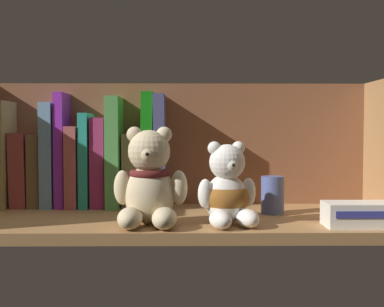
{
  "coord_description": "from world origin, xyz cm",
  "views": [
    {
      "loc": [
        1.3,
        -93.38,
        17.95
      ],
      "look_at": [
        2.3,
        0.0,
        13.68
      ],
      "focal_mm": 47.34,
      "sensor_mm": 36.0,
      "label": 1
    }
  ],
  "objects": [
    {
      "name": "pillar_candle",
      "position": [
        17.76,
        2.76,
        5.59
      ],
      "size": [
        4.41,
        4.41,
        7.19
      ],
      "primitive_type": "cylinder",
      "color": "#4C5B99",
      "rests_on": "shelf_board"
    },
    {
      "name": "book_1",
      "position": [
        -33.12,
        13.2,
        9.72
      ],
      "size": [
        3.61,
        9.58,
        15.5
      ],
      "primitive_type": "cube",
      "rotation": [
        0.0,
        -0.02,
        0.0
      ],
      "color": "#9F4343",
      "rests_on": "shelf_board"
    },
    {
      "name": "book_8",
      "position": [
        -13.64,
        13.2,
        13.4
      ],
      "size": [
        2.73,
        13.42,
        22.81
      ],
      "primitive_type": "cube",
      "color": "#54A352",
      "rests_on": "shelf_board"
    },
    {
      "name": "book_9",
      "position": [
        -10.12,
        13.2,
        9.6
      ],
      "size": [
        3.59,
        9.06,
        15.2
      ],
      "primitive_type": "cube",
      "color": "#A47C66",
      "rests_on": "shelf_board"
    },
    {
      "name": "book_0",
      "position": [
        -36.64,
        13.2,
        12.95
      ],
      "size": [
        3.01,
        13.15,
        21.9
      ],
      "primitive_type": "cube",
      "color": "tan",
      "rests_on": "shelf_board"
    },
    {
      "name": "small_product_box",
      "position": [
        29.88,
        -10.56,
        4.02
      ],
      "size": [
        11.36,
        6.49,
        4.04
      ],
      "color": "silver",
      "rests_on": "shelf_board"
    },
    {
      "name": "teddy_bear_larger",
      "position": [
        -5.02,
        -8.58,
        9.08
      ],
      "size": [
        12.01,
        12.13,
        16.59
      ],
      "color": "beige",
      "rests_on": "shelf_board"
    },
    {
      "name": "book_11",
      "position": [
        -4.15,
        13.2,
        13.63
      ],
      "size": [
        2.52,
        13.92,
        23.28
      ],
      "primitive_type": "cube",
      "rotation": [
        0.0,
        -0.01,
        0.0
      ],
      "color": "#494B7F",
      "rests_on": "shelf_board"
    },
    {
      "name": "book_5",
      "position": [
        -22.02,
        13.2,
        10.38
      ],
      "size": [
        2.41,
        12.2,
        16.76
      ],
      "primitive_type": "cube",
      "color": "#B25656",
      "rests_on": "shelf_board"
    },
    {
      "name": "book_3",
      "position": [
        -27.09,
        13.2,
        12.8
      ],
      "size": [
        2.5,
        11.21,
        21.61
      ],
      "primitive_type": "cube",
      "color": "#73A2CE",
      "rests_on": "shelf_board"
    },
    {
      "name": "teddy_bear_smaller",
      "position": [
        8.18,
        -8.35,
        7.54
      ],
      "size": [
        10.76,
        11.35,
        14.1
      ],
      "color": "white",
      "rests_on": "shelf_board"
    },
    {
      "name": "book_10",
      "position": [
        -6.8,
        13.2,
        13.85
      ],
      "size": [
        2.78,
        12.6,
        23.74
      ],
      "primitive_type": "cube",
      "rotation": [
        0.0,
        0.02,
        0.0
      ],
      "color": "#158113",
      "rests_on": "shelf_board"
    },
    {
      "name": "book_2",
      "position": [
        -29.9,
        13.2,
        9.53
      ],
      "size": [
        2.41,
        9.58,
        15.05
      ],
      "primitive_type": "cube",
      "color": "brown",
      "rests_on": "shelf_board"
    },
    {
      "name": "book_7",
      "position": [
        -16.8,
        13.2,
        11.25
      ],
      "size": [
        2.87,
        10.76,
        18.5
      ],
      "primitive_type": "cube",
      "color": "#A62D67",
      "rests_on": "shelf_board"
    },
    {
      "name": "book_4",
      "position": [
        -24.53,
        13.2,
        13.83
      ],
      "size": [
        1.91,
        10.52,
        23.66
      ],
      "primitive_type": "cube",
      "color": "purple",
      "rests_on": "shelf_board"
    },
    {
      "name": "book_6",
      "position": [
        -19.52,
        13.2,
        11.72
      ],
      "size": [
        1.87,
        11.73,
        19.45
      ],
      "primitive_type": "cube",
      "color": "teal",
      "rests_on": "shelf_board"
    },
    {
      "name": "shelf_back_panel",
      "position": [
        0.0,
        16.26,
        14.01
      ],
      "size": [
        81.69,
        1.2,
        28.02
      ],
      "primitive_type": "cube",
      "color": "brown",
      "rests_on": "ground"
    },
    {
      "name": "shelf_board",
      "position": [
        0.0,
        0.0,
        1.0
      ],
      "size": [
        79.29,
        31.33,
        2.0
      ],
      "primitive_type": "cube",
      "color": "#9E7042",
      "rests_on": "ground"
    }
  ]
}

